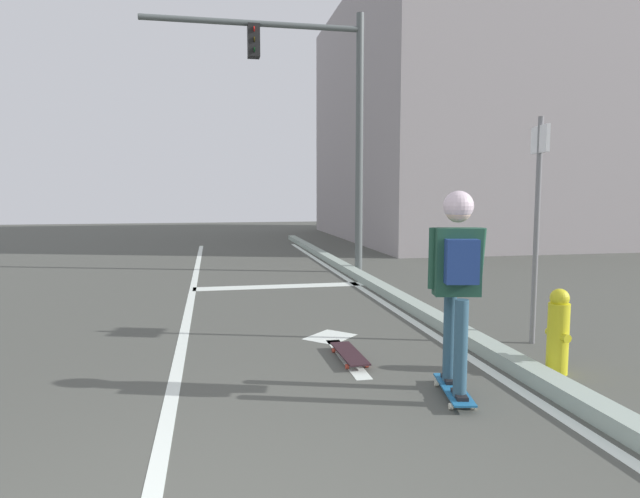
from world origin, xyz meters
name	(u,v)px	position (x,y,z in m)	size (l,w,h in m)	color
lane_line_center	(189,311)	(-0.28, 6.00, 0.00)	(0.12, 20.00, 0.01)	silver
lane_line_curbside	(384,303)	(2.72, 6.00, 0.00)	(0.12, 20.00, 0.01)	silver
stop_bar	(280,286)	(1.30, 7.84, 0.00)	(3.15, 0.40, 0.01)	silver
lane_arrow_stem	(347,358)	(1.46, 3.34, 0.00)	(0.16, 1.40, 0.01)	silver
lane_arrow_head	(330,337)	(1.46, 4.19, 0.00)	(0.56, 0.44, 0.01)	silver
curb_strip	(400,298)	(2.97, 6.00, 0.07)	(0.24, 24.00, 0.14)	#94A498
skateboard	(454,390)	(2.08, 2.08, 0.07)	(0.33, 0.80, 0.08)	#1D5F93
skater	(457,265)	(2.08, 2.06, 1.14)	(0.46, 0.62, 1.67)	#2E5267
spare_skateboard	(349,354)	(1.47, 3.27, 0.06)	(0.24, 0.84, 0.08)	black
traffic_signal_mast	(315,97)	(2.24, 9.34, 3.70)	(4.52, 0.34, 5.45)	#525958
street_sign_post	(538,199)	(3.69, 3.47, 1.66)	(0.12, 0.44, 2.57)	slate
fire_hydrant	(558,331)	(3.32, 2.47, 0.41)	(0.20, 0.30, 0.83)	gold
building_block	(497,123)	(10.73, 17.26, 4.34)	(11.72, 11.52, 8.68)	gray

